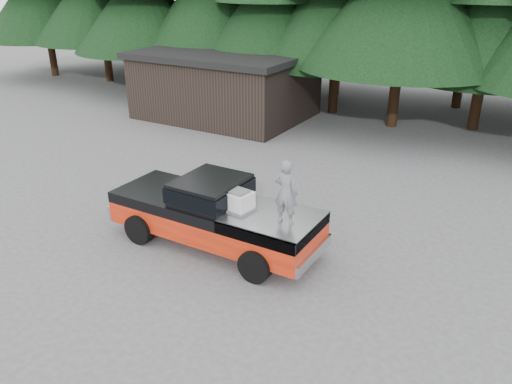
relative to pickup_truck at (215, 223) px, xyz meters
The scene contains 6 objects.
ground 1.95m from the pickup_truck, 18.22° to the right, with size 120.00×120.00×0.00m, color #4C4C4F.
pickup_truck is the anchor object (origin of this frame).
truck_cab 0.97m from the pickup_truck, behind, with size 1.66×1.90×0.59m, color black.
air_compressor 1.25m from the pickup_truck, 10.61° to the right, with size 0.69×0.57×0.47m, color silver.
man_on_bed 2.68m from the pickup_truck, ahead, with size 0.59×0.39×1.62m, color slate.
utility_building 13.57m from the pickup_truck, 122.43° to the left, with size 8.40×6.40×3.30m.
Camera 1 is at (5.33, -9.20, 6.86)m, focal length 35.00 mm.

